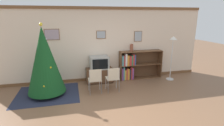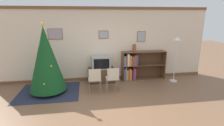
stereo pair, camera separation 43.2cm
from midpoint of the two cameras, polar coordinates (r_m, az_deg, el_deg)
ground_plane at (r=4.55m, az=2.70°, el=-16.31°), size 24.00×24.00×0.00m
wall_back at (r=6.52m, az=-1.63°, el=6.06°), size 8.13×0.11×2.70m
area_rug at (r=5.98m, az=-17.86°, el=-9.03°), size 1.90×1.58×0.01m
christmas_tree at (r=5.64m, az=-18.75°, el=1.21°), size 1.13×1.13×2.19m
tv_console at (r=6.47m, az=-1.64°, el=-3.96°), size 0.97×0.50×0.52m
television at (r=6.33m, az=-1.67°, el=0.22°), size 0.66×0.49×0.46m
folding_chair_left at (r=5.49m, az=-3.40°, el=-5.21°), size 0.40×0.40×0.82m
folding_chair_right at (r=5.56m, az=2.49°, el=-4.90°), size 0.40×0.40×0.82m
bookshelf at (r=6.75m, az=9.51°, el=-1.10°), size 1.67×0.36×1.09m
vase at (r=6.58m, az=9.13°, el=4.88°), size 0.12×0.12×0.28m
standing_lamp at (r=6.77m, az=22.07°, el=4.67°), size 0.28×0.28×1.67m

